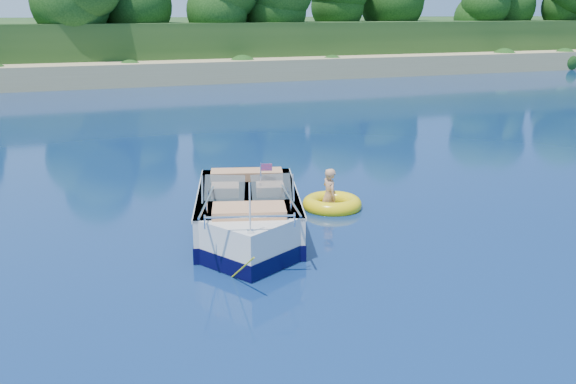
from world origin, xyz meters
name	(u,v)px	position (x,y,z in m)	size (l,w,h in m)	color
ground	(382,299)	(0.00, 0.00, 0.00)	(160.00, 160.00, 0.00)	#0B204D
shoreline	(87,49)	(0.00, 63.77, 0.98)	(170.00, 59.00, 6.00)	tan
treeline	(107,1)	(0.04, 41.01, 5.55)	(150.00, 7.12, 8.19)	black
motorboat	(248,218)	(-1.14, 3.96, 0.40)	(3.32, 6.07, 2.08)	silver
tow_tube	(332,204)	(1.45, 5.16, 0.10)	(1.84, 1.84, 0.40)	yellow
boy	(328,208)	(1.36, 5.16, 0.00)	(0.55, 0.36, 1.50)	tan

